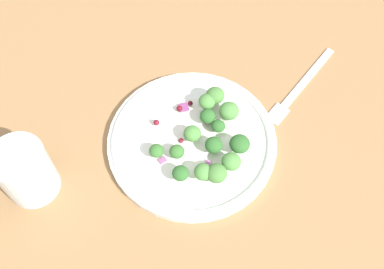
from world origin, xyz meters
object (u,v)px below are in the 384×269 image
broccoli_floret_0 (157,151)px  fork (299,88)px  broccoli_floret_1 (218,126)px  water_glass (26,172)px  plate (192,141)px  broccoli_floret_2 (208,116)px

broccoli_floret_0 → fork: bearing=42.1°
broccoli_floret_0 → broccoli_floret_1: size_ratio=1.03×
broccoli_floret_0 → water_glass: size_ratio=0.24×
plate → fork: (14.81, 13.53, -0.61)cm
broccoli_floret_2 → water_glass: bearing=-146.4°
broccoli_floret_2 → water_glass: (-22.24, -14.80, 1.46)cm
broccoli_floret_2 → fork: broccoli_floret_2 is taller
fork → water_glass: bearing=-144.8°
broccoli_floret_0 → fork: broccoli_floret_0 is taller
broccoli_floret_0 → broccoli_floret_1: (7.88, 6.00, -0.11)cm
broccoli_floret_1 → water_glass: bearing=-150.5°
broccoli_floret_1 → water_glass: size_ratio=0.24×
plate → broccoli_floret_0: broccoli_floret_0 is taller
broccoli_floret_1 → fork: bearing=45.0°
broccoli_floret_2 → fork: 16.81cm
plate → broccoli_floret_0: 6.10cm
broccoli_floret_1 → water_glass: (-24.06, -13.61, 1.73)cm
broccoli_floret_0 → broccoli_floret_2: bearing=49.9°
plate → fork: size_ratio=1.45×
broccoli_floret_1 → fork: size_ratio=0.12×
broccoli_floret_2 → water_glass: water_glass is taller
broccoli_floret_1 → water_glass: 27.70cm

